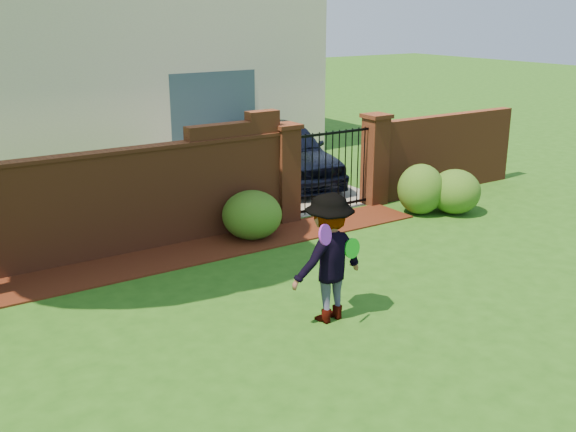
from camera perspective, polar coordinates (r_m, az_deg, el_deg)
ground at (r=8.65m, az=1.01°, el=-9.81°), size 80.00×80.00×0.01m
mulch_bed at (r=10.99m, az=-13.07°, el=-4.10°), size 11.10×1.08×0.03m
brick_wall at (r=11.03m, az=-19.75°, el=0.39°), size 8.70×0.31×2.16m
brick_wall_return at (r=15.39m, az=13.05°, el=5.22°), size 4.00×0.25×1.70m
pillar_left at (r=12.72m, az=-0.21°, el=3.69°), size 0.50×0.50×1.88m
pillar_right at (r=14.02m, az=7.37°, el=4.82°), size 0.50×0.50×1.88m
iron_gate at (r=13.36m, az=3.75°, el=3.86°), size 1.78×0.03×1.60m
driveway at (r=16.83m, az=-4.53°, el=3.66°), size 3.20×8.00×0.01m
house at (r=19.14m, az=-17.59°, el=14.13°), size 12.40×6.40×6.30m
car at (r=15.58m, az=-0.15°, el=5.33°), size 2.41×4.49×1.45m
shrub_left at (r=11.89m, az=-3.06°, el=0.09°), size 1.06×1.06×0.87m
shrub_middle at (r=13.56m, az=11.15°, el=2.24°), size 0.91×0.91×1.00m
shrub_right at (r=13.75m, az=13.95°, el=2.01°), size 1.00×1.00×0.89m
man at (r=8.65m, az=3.58°, el=-3.61°), size 1.16×0.73×1.71m
frisbee_purple at (r=8.09m, az=3.17°, el=-1.59°), size 0.27×0.17×0.26m
frisbee_green at (r=8.67m, az=5.43°, el=-2.73°), size 0.27×0.09×0.27m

